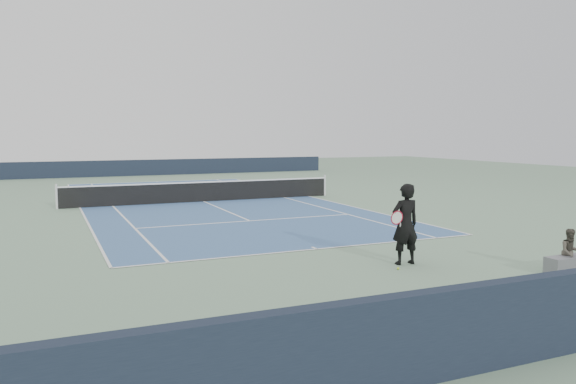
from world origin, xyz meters
name	(u,v)px	position (x,y,z in m)	size (l,w,h in m)	color
ground	(204,202)	(0.00, 0.00, 0.00)	(80.00, 80.00, 0.00)	gray
court_surface	(204,202)	(0.00, 0.00, 0.01)	(10.97, 23.77, 0.01)	#3C5F8F
tennis_net	(204,191)	(0.00, 0.00, 0.50)	(12.90, 0.10, 1.07)	silver
windscreen_far	(142,168)	(0.00, 17.88, 0.60)	(30.00, 0.25, 1.20)	black
windscreen_near	(562,313)	(0.00, -19.88, 0.60)	(30.00, 0.25, 1.20)	black
tennis_player	(405,224)	(1.20, -14.31, 1.00)	(0.84, 0.57, 2.00)	black
tennis_ball	(398,268)	(0.73, -14.72, 0.03)	(0.06, 0.06, 0.06)	#B9D62B
spectator_bench	(570,258)	(4.16, -16.59, 0.36)	(1.32, 0.87, 1.08)	slate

